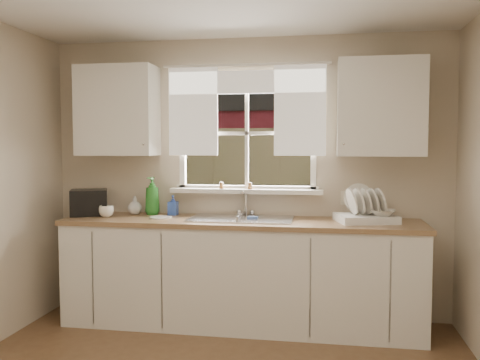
% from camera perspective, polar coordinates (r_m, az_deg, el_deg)
% --- Properties ---
extents(room_walls, '(3.62, 4.02, 2.50)m').
position_cam_1_polar(room_walls, '(2.58, -6.36, -2.79)').
color(room_walls, beige).
rests_on(room_walls, ground).
extents(window, '(1.38, 0.16, 1.06)m').
position_cam_1_polar(window, '(4.59, 0.73, 3.23)').
color(window, white).
rests_on(window, room_walls).
extents(curtains, '(1.50, 0.03, 0.81)m').
position_cam_1_polar(curtains, '(4.55, 0.64, 8.86)').
color(curtains, white).
rests_on(curtains, room_walls).
extents(base_cabinets, '(3.00, 0.62, 0.87)m').
position_cam_1_polar(base_cabinets, '(4.41, 0.07, -10.60)').
color(base_cabinets, white).
rests_on(base_cabinets, ground).
extents(countertop, '(3.04, 0.65, 0.04)m').
position_cam_1_polar(countertop, '(4.32, 0.07, -4.74)').
color(countertop, olive).
rests_on(countertop, base_cabinets).
extents(upper_cabinet_left, '(0.70, 0.33, 0.80)m').
position_cam_1_polar(upper_cabinet_left, '(4.75, -13.58, 7.54)').
color(upper_cabinet_left, white).
rests_on(upper_cabinet_left, room_walls).
extents(upper_cabinet_right, '(0.70, 0.33, 0.80)m').
position_cam_1_polar(upper_cabinet_right, '(4.39, 15.51, 7.82)').
color(upper_cabinet_right, white).
rests_on(upper_cabinet_right, room_walls).
extents(wall_outlet, '(0.08, 0.01, 0.12)m').
position_cam_1_polar(wall_outlet, '(4.54, 11.74, -1.99)').
color(wall_outlet, beige).
rests_on(wall_outlet, room_walls).
extents(sill_jars, '(0.30, 0.04, 0.06)m').
position_cam_1_polar(sill_jars, '(4.56, -0.51, -0.63)').
color(sill_jars, brown).
rests_on(sill_jars, window).
extents(backyard, '(20.00, 10.00, 6.13)m').
position_cam_1_polar(backyard, '(11.12, 9.04, 13.76)').
color(backyard, '#335421').
rests_on(backyard, ground).
extents(sink, '(0.88, 0.52, 0.40)m').
position_cam_1_polar(sink, '(4.36, 0.14, -5.36)').
color(sink, '#B7B7BC').
rests_on(sink, countertop).
extents(dish_rack, '(0.54, 0.46, 0.31)m').
position_cam_1_polar(dish_rack, '(4.30, 13.92, -3.61)').
color(dish_rack, white).
rests_on(dish_rack, countertop).
extents(bowl, '(0.23, 0.23, 0.05)m').
position_cam_1_polar(bowl, '(4.27, 15.72, -3.55)').
color(bowl, silver).
rests_on(bowl, dish_rack).
extents(soap_bottle_a, '(0.17, 0.17, 0.34)m').
position_cam_1_polar(soap_bottle_a, '(4.69, -9.82, -1.76)').
color(soap_bottle_a, '#2B862C').
rests_on(soap_bottle_a, countertop).
extents(soap_bottle_b, '(0.08, 0.09, 0.18)m').
position_cam_1_polar(soap_bottle_b, '(4.63, -7.53, -2.81)').
color(soap_bottle_b, blue).
rests_on(soap_bottle_b, countertop).
extents(soap_bottle_c, '(0.16, 0.16, 0.16)m').
position_cam_1_polar(soap_bottle_c, '(4.75, -11.74, -2.80)').
color(soap_bottle_c, '#EBE5C1').
rests_on(soap_bottle_c, countertop).
extents(saucer, '(0.20, 0.20, 0.01)m').
position_cam_1_polar(saucer, '(4.46, -8.90, -4.18)').
color(saucer, white).
rests_on(saucer, countertop).
extents(cup, '(0.15, 0.15, 0.10)m').
position_cam_1_polar(cup, '(4.62, -14.78, -3.42)').
color(cup, white).
rests_on(cup, countertop).
extents(black_appliance, '(0.40, 0.38, 0.23)m').
position_cam_1_polar(black_appliance, '(4.79, -16.58, -2.42)').
color(black_appliance, black).
rests_on(black_appliance, countertop).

